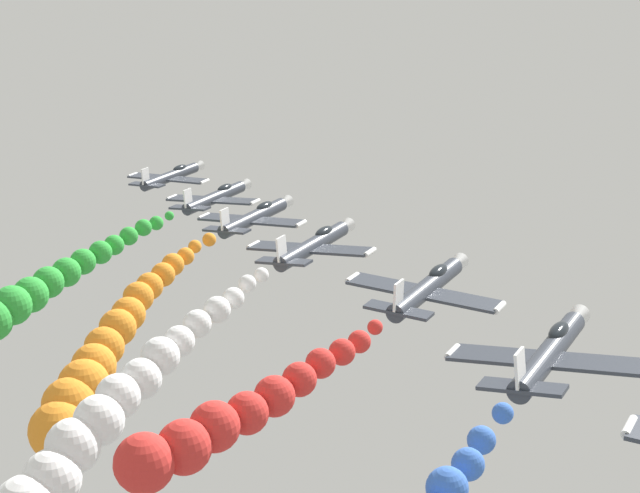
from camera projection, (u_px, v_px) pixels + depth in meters
airplane_lead at (171, 176)px, 108.94m from camera, size 9.57×10.35×2.34m
airplane_left_inner at (216, 197)px, 95.97m from camera, size 9.56×10.35×2.44m
smoke_trail_left_inner at (12, 307)px, 75.47m from camera, size 3.94×26.50×5.66m
airplane_right_inner at (255, 217)px, 84.22m from camera, size 9.56×10.35×2.39m
smoke_trail_right_inner at (96, 367)px, 65.01m from camera, size 5.84×23.42×7.60m
airplane_left_outer at (314, 245)px, 72.23m from camera, size 9.55×10.35×2.51m
smoke_trail_left_outer at (78, 449)px, 54.01m from camera, size 4.20×24.67×9.04m
airplane_right_outer at (427, 287)px, 60.80m from camera, size 9.57×10.35×2.33m
smoke_trail_right_outer at (225, 421)px, 46.35m from camera, size 5.08×17.55×2.97m
airplane_trailing at (549, 353)px, 48.35m from camera, size 9.53×10.35×2.62m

